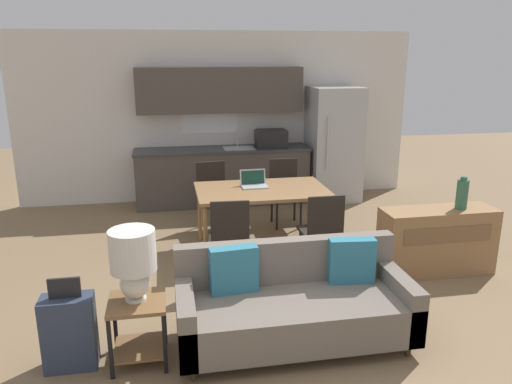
# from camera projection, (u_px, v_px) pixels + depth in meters

# --- Properties ---
(ground_plane) EXTENTS (20.00, 20.00, 0.00)m
(ground_plane) POSITION_uv_depth(u_px,v_px,m) (286.00, 352.00, 4.10)
(ground_plane) COLOR #7F6647
(wall_back) EXTENTS (6.40, 0.07, 2.70)m
(wall_back) POSITION_uv_depth(u_px,v_px,m) (219.00, 117.00, 8.11)
(wall_back) COLOR silver
(wall_back) RESTS_ON ground_plane
(kitchen_counter) EXTENTS (2.76, 0.65, 2.15)m
(kitchen_counter) POSITION_uv_depth(u_px,v_px,m) (223.00, 151.00, 7.97)
(kitchen_counter) COLOR #4C443D
(kitchen_counter) RESTS_ON ground_plane
(refrigerator) EXTENTS (0.80, 0.78, 1.84)m
(refrigerator) POSITION_uv_depth(u_px,v_px,m) (334.00, 144.00, 8.15)
(refrigerator) COLOR #B7BABC
(refrigerator) RESTS_ON ground_plane
(dining_table) EXTENTS (1.59, 0.98, 0.77)m
(dining_table) POSITION_uv_depth(u_px,v_px,m) (262.00, 194.00, 6.07)
(dining_table) COLOR olive
(dining_table) RESTS_ON ground_plane
(couch) EXTENTS (1.94, 0.80, 0.83)m
(couch) POSITION_uv_depth(u_px,v_px,m) (293.00, 304.00, 4.20)
(couch) COLOR #3D2D1E
(couch) RESTS_ON ground_plane
(side_table) EXTENTS (0.44, 0.44, 0.53)m
(side_table) POSITION_uv_depth(u_px,v_px,m) (138.00, 321.00, 3.89)
(side_table) COLOR brown
(side_table) RESTS_ON ground_plane
(table_lamp) EXTENTS (0.35, 0.35, 0.57)m
(table_lamp) POSITION_uv_depth(u_px,v_px,m) (133.00, 259.00, 3.77)
(table_lamp) COLOR silver
(table_lamp) RESTS_ON side_table
(credenza) EXTENTS (1.26, 0.41, 0.73)m
(credenza) POSITION_uv_depth(u_px,v_px,m) (437.00, 241.00, 5.50)
(credenza) COLOR olive
(credenza) RESTS_ON ground_plane
(vase) EXTENTS (0.12, 0.12, 0.36)m
(vase) POSITION_uv_depth(u_px,v_px,m) (462.00, 194.00, 5.37)
(vase) COLOR #336047
(vase) RESTS_ON credenza
(dining_chair_far_left) EXTENTS (0.47, 0.47, 0.92)m
(dining_chair_far_left) POSITION_uv_depth(u_px,v_px,m) (213.00, 192.00, 6.85)
(dining_chair_far_left) COLOR black
(dining_chair_far_left) RESTS_ON ground_plane
(dining_chair_near_right) EXTENTS (0.42, 0.42, 0.92)m
(dining_chair_near_right) POSITION_uv_depth(u_px,v_px,m) (322.00, 229.00, 5.44)
(dining_chair_near_right) COLOR black
(dining_chair_near_right) RESTS_ON ground_plane
(dining_chair_far_right) EXTENTS (0.42, 0.42, 0.92)m
(dining_chair_far_right) POSITION_uv_depth(u_px,v_px,m) (285.00, 189.00, 7.03)
(dining_chair_far_right) COLOR black
(dining_chair_far_right) RESTS_ON ground_plane
(dining_chair_near_left) EXTENTS (0.44, 0.44, 0.92)m
(dining_chair_near_left) POSITION_uv_depth(u_px,v_px,m) (229.00, 235.00, 5.26)
(dining_chair_near_left) COLOR black
(dining_chair_near_left) RESTS_ON ground_plane
(laptop) EXTENTS (0.33, 0.26, 0.20)m
(laptop) POSITION_uv_depth(u_px,v_px,m) (254.00, 182.00, 6.16)
(laptop) COLOR #B7BABC
(laptop) RESTS_ON dining_table
(suitcase) EXTENTS (0.39, 0.22, 0.75)m
(suitcase) POSITION_uv_depth(u_px,v_px,m) (69.00, 332.00, 3.83)
(suitcase) COLOR #2D384C
(suitcase) RESTS_ON ground_plane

